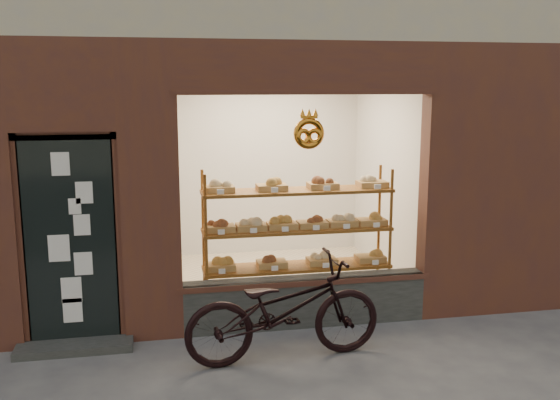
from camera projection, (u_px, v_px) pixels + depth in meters
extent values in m
cube|color=#232624|center=(305.00, 301.00, 6.95)|extent=(2.70, 0.25, 0.55)
cube|color=black|center=(70.00, 241.00, 6.26)|extent=(0.90, 0.04, 2.15)
cube|color=#232624|center=(75.00, 347.00, 6.31)|extent=(1.15, 0.35, 0.08)
torus|color=orange|center=(309.00, 133.00, 6.50)|extent=(0.33, 0.07, 0.33)
cube|color=#592611|center=(297.00, 307.00, 7.40)|extent=(2.20, 0.45, 0.04)
cube|color=#592611|center=(297.00, 267.00, 7.31)|extent=(2.20, 0.45, 0.03)
cube|color=#592611|center=(297.00, 229.00, 7.22)|extent=(2.20, 0.45, 0.04)
cube|color=#592611|center=(297.00, 191.00, 7.14)|extent=(2.20, 0.45, 0.04)
cylinder|color=#592611|center=(206.00, 251.00, 6.86)|extent=(0.04, 0.04, 1.70)
cylinder|color=#592611|center=(390.00, 241.00, 7.27)|extent=(0.04, 0.04, 1.70)
cylinder|color=#592611|center=(204.00, 242.00, 7.23)|extent=(0.04, 0.04, 1.70)
cylinder|color=#592611|center=(379.00, 234.00, 7.64)|extent=(0.04, 0.04, 1.70)
cube|color=#A0814A|center=(220.00, 267.00, 7.12)|extent=(0.34, 0.24, 0.07)
sphere|color=#A66C31|center=(220.00, 259.00, 7.11)|extent=(0.11, 0.11, 0.11)
cube|color=white|center=(222.00, 271.00, 6.95)|extent=(0.07, 0.01, 0.05)
cube|color=#A0814A|center=(272.00, 264.00, 7.24)|extent=(0.34, 0.24, 0.07)
sphere|color=brown|center=(272.00, 257.00, 7.22)|extent=(0.11, 0.11, 0.11)
cube|color=white|center=(275.00, 268.00, 7.06)|extent=(0.08, 0.01, 0.05)
cube|color=#A0814A|center=(322.00, 261.00, 7.35)|extent=(0.34, 0.24, 0.07)
sphere|color=tan|center=(322.00, 254.00, 7.34)|extent=(0.11, 0.11, 0.11)
cube|color=white|center=(326.00, 265.00, 7.18)|extent=(0.07, 0.01, 0.05)
cube|color=#A0814A|center=(370.00, 258.00, 7.47)|extent=(0.34, 0.24, 0.07)
sphere|color=#A66C31|center=(370.00, 251.00, 7.45)|extent=(0.11, 0.11, 0.11)
cube|color=white|center=(375.00, 262.00, 7.29)|extent=(0.08, 0.01, 0.05)
cube|color=#A0814A|center=(220.00, 228.00, 7.04)|extent=(0.34, 0.24, 0.07)
sphere|color=brown|center=(219.00, 221.00, 7.03)|extent=(0.11, 0.11, 0.11)
cube|color=white|center=(221.00, 232.00, 6.86)|extent=(0.07, 0.01, 0.06)
cube|color=#A0814A|center=(251.00, 227.00, 7.11)|extent=(0.34, 0.24, 0.07)
sphere|color=tan|center=(251.00, 220.00, 7.09)|extent=(0.11, 0.11, 0.11)
cube|color=white|center=(254.00, 231.00, 6.93)|extent=(0.08, 0.01, 0.06)
cube|color=#A0814A|center=(282.00, 226.00, 7.18)|extent=(0.34, 0.24, 0.07)
sphere|color=#A66C31|center=(282.00, 218.00, 7.16)|extent=(0.11, 0.11, 0.11)
cube|color=white|center=(285.00, 229.00, 7.00)|extent=(0.07, 0.01, 0.06)
cube|color=#A0814A|center=(312.00, 224.00, 7.25)|extent=(0.34, 0.24, 0.07)
sphere|color=brown|center=(312.00, 217.00, 7.23)|extent=(0.11, 0.11, 0.11)
cube|color=white|center=(316.00, 228.00, 7.07)|extent=(0.07, 0.01, 0.06)
cube|color=#A0814A|center=(342.00, 223.00, 7.32)|extent=(0.34, 0.24, 0.07)
sphere|color=tan|center=(342.00, 216.00, 7.30)|extent=(0.11, 0.11, 0.11)
cube|color=white|center=(347.00, 226.00, 7.14)|extent=(0.08, 0.01, 0.06)
cube|color=#A0814A|center=(371.00, 222.00, 7.39)|extent=(0.34, 0.24, 0.07)
sphere|color=#A66C31|center=(371.00, 215.00, 7.37)|extent=(0.11, 0.11, 0.11)
cube|color=white|center=(376.00, 225.00, 7.21)|extent=(0.08, 0.01, 0.06)
cube|color=#A0814A|center=(219.00, 189.00, 6.96)|extent=(0.34, 0.24, 0.07)
sphere|color=tan|center=(219.00, 182.00, 6.94)|extent=(0.11, 0.11, 0.11)
cube|color=white|center=(221.00, 192.00, 6.78)|extent=(0.07, 0.01, 0.06)
cube|color=#A0814A|center=(272.00, 187.00, 7.07)|extent=(0.34, 0.24, 0.07)
sphere|color=#A66C31|center=(272.00, 180.00, 7.06)|extent=(0.11, 0.11, 0.11)
cube|color=white|center=(275.00, 190.00, 6.90)|extent=(0.08, 0.01, 0.06)
cube|color=#A0814A|center=(323.00, 186.00, 7.19)|extent=(0.34, 0.24, 0.07)
sphere|color=brown|center=(323.00, 178.00, 7.17)|extent=(0.11, 0.11, 0.11)
cube|color=white|center=(327.00, 188.00, 7.01)|extent=(0.07, 0.01, 0.06)
cube|color=#A0814A|center=(372.00, 184.00, 7.30)|extent=(0.34, 0.24, 0.07)
sphere|color=tan|center=(372.00, 177.00, 7.29)|extent=(0.11, 0.11, 0.11)
cube|color=white|center=(378.00, 187.00, 7.12)|extent=(0.08, 0.01, 0.06)
imported|color=black|center=(284.00, 310.00, 6.03)|extent=(1.99, 0.83, 1.02)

